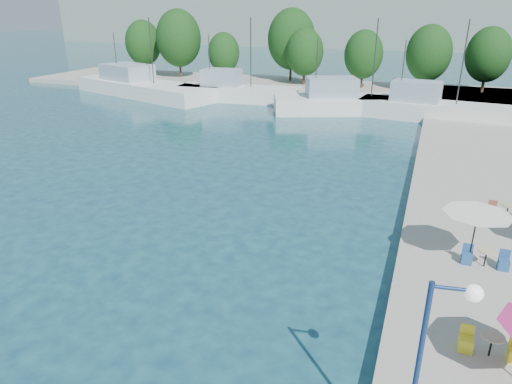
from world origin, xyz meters
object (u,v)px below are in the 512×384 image
at_px(trawler_02, 236,92).
at_px(street_lamp, 438,345).
at_px(trawler_03, 351,103).
at_px(trawler_04, 434,110).
at_px(trawler_01, 141,87).
at_px(umbrella_white, 477,219).

relative_size(trawler_02, street_lamp, 3.08).
xyz_separation_m(trawler_03, trawler_04, (8.67, -0.55, 0.00)).
height_order(trawler_01, trawler_04, same).
distance_m(trawler_01, street_lamp, 57.01).
xyz_separation_m(trawler_02, trawler_03, (14.53, -1.85, -0.00)).
distance_m(trawler_03, street_lamp, 43.20).
bearing_deg(trawler_03, umbrella_white, -93.47).
bearing_deg(trawler_04, trawler_02, -179.71).
height_order(trawler_02, umbrella_white, trawler_02).
height_order(trawler_01, umbrella_white, trawler_01).
height_order(trawler_03, umbrella_white, trawler_03).
bearing_deg(street_lamp, trawler_04, 81.85).
bearing_deg(trawler_01, umbrella_white, -21.84).
xyz_separation_m(trawler_03, street_lamp, (9.13, -42.11, 3.02)).
bearing_deg(trawler_04, umbrella_white, -80.02).
distance_m(trawler_02, umbrella_white, 41.87).
bearing_deg(trawler_04, trawler_03, -177.46).
distance_m(trawler_02, trawler_03, 14.64).
bearing_deg(trawler_02, street_lamp, -67.16).
height_order(trawler_03, street_lamp, trawler_03).
xyz_separation_m(trawler_04, street_lamp, (0.47, -41.56, 3.02)).
distance_m(trawler_01, trawler_04, 36.67).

